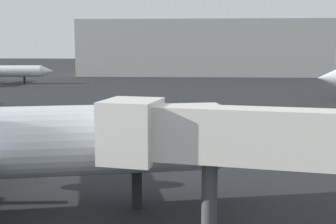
% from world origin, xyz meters
% --- Properties ---
extents(jet_bridge, '(19.63, 5.77, 6.14)m').
position_xyz_m(jet_bridge, '(4.02, 11.12, 4.63)').
color(jet_bridge, silver).
rests_on(jet_bridge, ground_plane).
extents(terminal_building, '(75.49, 25.88, 15.79)m').
position_xyz_m(terminal_building, '(2.78, 132.17, 7.89)').
color(terminal_building, '#B7B7B2').
rests_on(terminal_building, ground_plane).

